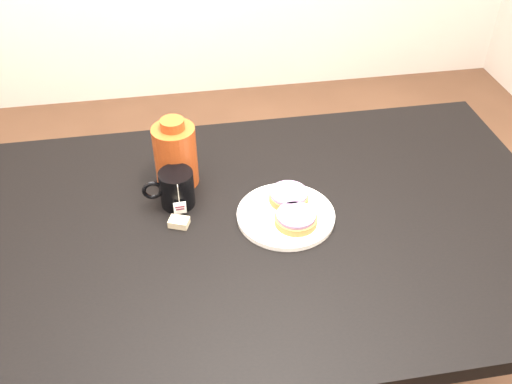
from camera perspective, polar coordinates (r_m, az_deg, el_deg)
table at (r=1.40m, az=1.62°, el=-5.56°), size 1.40×0.90×0.75m
plate at (r=1.35m, az=3.00°, el=-2.28°), size 0.23×0.23×0.02m
bagel_back at (r=1.38m, az=3.29°, el=-0.41°), size 0.10×0.10×0.03m
bagel_front at (r=1.32m, az=4.01°, el=-2.65°), size 0.14×0.14×0.03m
mug at (r=1.38m, az=-8.00°, el=0.36°), size 0.13×0.09×0.09m
teabag_pouch at (r=1.34m, az=-7.71°, el=-3.02°), size 0.05×0.05×0.02m
bagel_package at (r=1.43m, az=-8.05°, el=3.73°), size 0.13×0.13×0.18m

